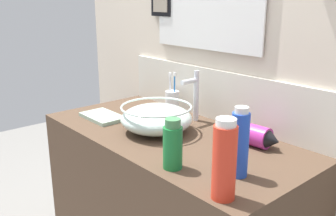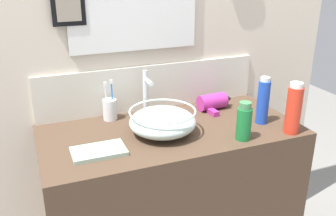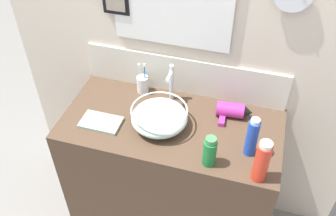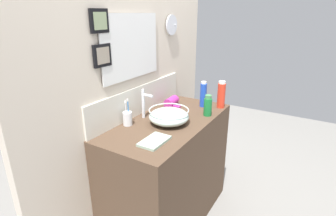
# 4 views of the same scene
# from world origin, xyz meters

# --- Properties ---
(vanity_counter) EXTENTS (1.11, 0.54, 0.88)m
(vanity_counter) POSITION_xyz_m (0.00, 0.00, 0.44)
(vanity_counter) COLOR #4C3828
(vanity_counter) RESTS_ON ground
(back_panel) EXTENTS (1.97, 0.10, 2.32)m
(back_panel) POSITION_xyz_m (-0.00, 0.30, 1.16)
(back_panel) COLOR beige
(back_panel) RESTS_ON ground
(glass_bowl_sink) EXTENTS (0.28, 0.28, 0.11)m
(glass_bowl_sink) POSITION_xyz_m (-0.05, -0.03, 0.93)
(glass_bowl_sink) COLOR silver
(glass_bowl_sink) RESTS_ON vanity_counter
(faucet) EXTENTS (0.02, 0.10, 0.22)m
(faucet) POSITION_xyz_m (-0.05, 0.18, 1.00)
(faucet) COLOR silver
(faucet) RESTS_ON vanity_counter
(hair_drier) EXTENTS (0.19, 0.14, 0.08)m
(hair_drier) POSITION_xyz_m (0.29, 0.14, 0.91)
(hair_drier) COLOR #B22D8C
(hair_drier) RESTS_ON vanity_counter
(toothbrush_cup) EXTENTS (0.06, 0.06, 0.19)m
(toothbrush_cup) POSITION_xyz_m (-0.22, 0.20, 0.93)
(toothbrush_cup) COLOR silver
(toothbrush_cup) RESTS_ON vanity_counter
(lotion_bottle) EXTENTS (0.06, 0.06, 0.16)m
(lotion_bottle) POSITION_xyz_m (0.23, -0.20, 0.95)
(lotion_bottle) COLOR #197233
(lotion_bottle) RESTS_ON vanity_counter
(spray_bottle) EXTENTS (0.05, 0.05, 0.21)m
(spray_bottle) POSITION_xyz_m (0.40, -0.09, 0.98)
(spray_bottle) COLOR blue
(spray_bottle) RESTS_ON vanity_counter
(soap_dispenser) EXTENTS (0.06, 0.06, 0.22)m
(soap_dispenser) POSITION_xyz_m (0.46, -0.22, 0.98)
(soap_dispenser) COLOR red
(soap_dispenser) RESTS_ON vanity_counter
(hand_towel) EXTENTS (0.20, 0.12, 0.02)m
(hand_towel) POSITION_xyz_m (-0.34, -0.10, 0.88)
(hand_towel) COLOR #99B29E
(hand_towel) RESTS_ON vanity_counter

